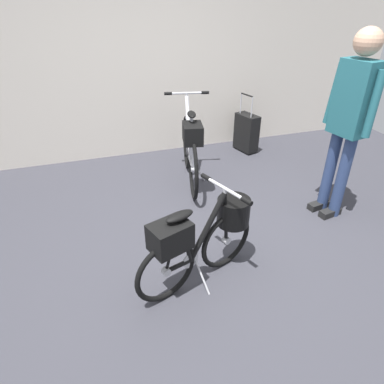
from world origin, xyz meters
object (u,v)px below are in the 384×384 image
(display_bike_left, at_px, (190,148))
(visitor_near_wall, at_px, (350,116))
(folding_bike_foreground, at_px, (203,236))
(rolling_suitcase, at_px, (246,132))

(display_bike_left, bearing_deg, visitor_near_wall, -41.17)
(folding_bike_foreground, height_order, rolling_suitcase, rolling_suitcase)
(display_bike_left, relative_size, visitor_near_wall, 0.81)
(folding_bike_foreground, relative_size, rolling_suitcase, 1.27)
(visitor_near_wall, height_order, rolling_suitcase, visitor_near_wall)
(visitor_near_wall, distance_m, rolling_suitcase, 1.88)
(folding_bike_foreground, bearing_deg, visitor_near_wall, 17.65)
(display_bike_left, distance_m, visitor_near_wall, 1.69)
(folding_bike_foreground, xyz_separation_m, visitor_near_wall, (1.59, 0.51, 0.61))
(display_bike_left, bearing_deg, rolling_suitcase, 32.64)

